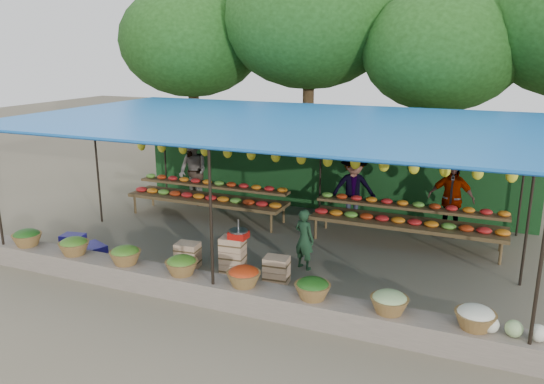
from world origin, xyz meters
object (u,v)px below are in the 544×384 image
at_px(crate_counter, 232,260).
at_px(blue_crate_front, 73,241).
at_px(weighing_scale, 239,234).
at_px(blue_crate_back, 93,252).
at_px(vendor_seated, 304,239).

height_order(crate_counter, blue_crate_front, crate_counter).
relative_size(weighing_scale, blue_crate_front, 0.79).
bearing_deg(blue_crate_back, crate_counter, 30.43).
height_order(vendor_seated, blue_crate_front, vendor_seated).
bearing_deg(weighing_scale, blue_crate_back, -172.17).
height_order(blue_crate_front, blue_crate_back, blue_crate_back).
relative_size(vendor_seated, blue_crate_back, 2.20).
relative_size(crate_counter, weighing_scale, 6.30).
xyz_separation_m(vendor_seated, blue_crate_back, (-4.13, -1.29, -0.44)).
distance_m(blue_crate_front, blue_crate_back, 1.00).
bearing_deg(blue_crate_front, crate_counter, -10.27).
bearing_deg(crate_counter, blue_crate_front, -179.71).
height_order(weighing_scale, blue_crate_back, weighing_scale).
bearing_deg(blue_crate_front, vendor_seated, -0.69).
bearing_deg(blue_crate_front, blue_crate_back, -34.86).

